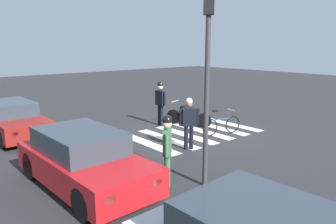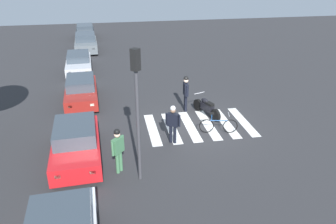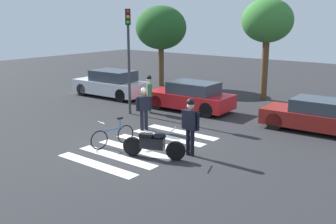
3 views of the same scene
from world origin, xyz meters
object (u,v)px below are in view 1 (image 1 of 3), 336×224
Objects in this scene: leaning_bicycle at (221,125)px; pedestrian_bystander at (167,145)px; car_maroon_wagon at (11,119)px; traffic_light_pole at (208,56)px; police_motorcycle at (189,115)px; car_red_convertible at (83,160)px; officer_by_motorcycle at (160,100)px; officer_on_foot at (189,120)px.

pedestrian_bystander is at bearing 116.28° from leaning_bicycle.
car_maroon_wagon reaches higher than leaning_bicycle.
leaning_bicycle is 0.36× the size of traffic_light_pole.
car_red_convertible reaches higher than police_motorcycle.
traffic_light_pole reaches higher than police_motorcycle.
officer_by_motorcycle is 0.45× the size of car_red_convertible.
police_motorcycle is 7.06m from car_maroon_wagon.
officer_by_motorcycle is 0.45× the size of car_maroon_wagon.
police_motorcycle is 1.39m from officer_by_motorcycle.
leaning_bicycle is 0.41× the size of car_maroon_wagon.
car_red_convertible is at bearing -179.01° from car_maroon_wagon.
traffic_light_pole reaches higher than car_red_convertible.
officer_by_motorcycle is (0.80, 0.91, 0.67)m from police_motorcycle.
car_red_convertible is at bearing 97.16° from officer_on_foot.
police_motorcycle reaches higher than leaning_bicycle.
leaning_bicycle is at bearing -63.72° from pedestrian_bystander.
pedestrian_bystander is at bearing 51.37° from traffic_light_pole.
officer_on_foot is 3.61m from traffic_light_pole.
pedestrian_bystander is (-4.15, 4.61, 0.58)m from police_motorcycle.
officer_by_motorcycle is at bearing 48.87° from police_motorcycle.
car_maroon_wagon is at bearing 13.11° from pedestrian_bystander.
car_maroon_wagon is 8.63m from traffic_light_pole.
car_maroon_wagon is (5.03, 6.30, 0.26)m from leaning_bicycle.
officer_by_motorcycle is (2.68, 0.90, 0.75)m from leaning_bicycle.
officer_by_motorcycle reaches higher than car_maroon_wagon.
leaning_bicycle is 8.07m from car_maroon_wagon.
officer_on_foot reaches higher than police_motorcycle.
police_motorcycle is at bearing -39.45° from traffic_light_pole.
police_motorcycle is at bearing -131.13° from officer_by_motorcycle.
police_motorcycle is 1.88m from leaning_bicycle.
traffic_light_pole reaches higher than officer_on_foot.
leaning_bicycle is at bearing -80.86° from car_red_convertible.
pedestrian_bystander reaches higher than car_maroon_wagon.
car_maroon_wagon is 0.88× the size of traffic_light_pole.
pedestrian_bystander is 2.33m from traffic_light_pole.
officer_by_motorcycle reaches higher than leaning_bicycle.
car_red_convertible is 1.00× the size of car_maroon_wagon.
officer_on_foot reaches higher than car_maroon_wagon.
pedestrian_bystander is 0.42× the size of car_red_convertible.
officer_on_foot reaches higher than car_red_convertible.
car_red_convertible is 6.03m from car_maroon_wagon.
pedestrian_bystander is 0.37× the size of traffic_light_pole.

